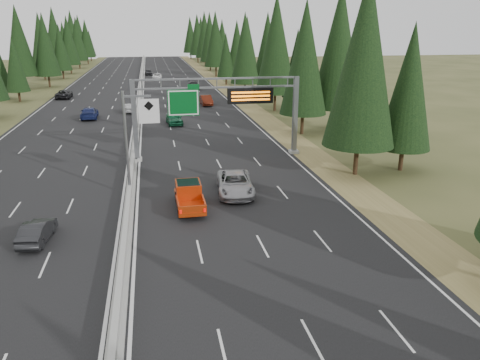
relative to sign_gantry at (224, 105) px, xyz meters
The scene contains 19 objects.
road 46.29m from the sign_gantry, 101.18° to the left, with size 32.00×260.00×0.08m, color black.
shoulder_right 46.28m from the sign_gantry, 78.86° to the left, with size 3.60×260.00×0.06m, color olive.
shoulder_left 52.70m from the sign_gantry, 120.63° to the left, with size 3.60×260.00×0.06m, color #3B431F.
median_barrier 46.25m from the sign_gantry, 101.18° to the left, with size 0.70×260.00×0.85m.
sign_gantry is the anchor object (origin of this frame).
hov_sign_pole 12.96m from the sign_gantry, 130.04° to the right, with size 2.80×0.50×8.00m.
tree_row_right 40.86m from the sign_gantry, 71.52° to the left, with size 12.24×239.83×18.84m.
tree_row_left 53.09m from the sign_gantry, 125.87° to the left, with size 10.96×238.88×18.30m.
silver_minivan 11.80m from the sign_gantry, 94.53° to the right, with size 2.69×5.83×1.62m, color #A8A8AD.
red_pickup 14.45m from the sign_gantry, 109.61° to the right, with size 1.87×5.25×1.71m.
car_ahead_green 18.69m from the sign_gantry, 102.76° to the left, with size 1.95×4.84×1.65m, color #135331.
car_ahead_dkred 33.56m from the sign_gantry, 86.32° to the left, with size 1.70×4.87×1.61m, color #4E170B.
car_ahead_dkgrey 55.21m from the sign_gantry, 87.88° to the left, with size 2.25×5.53×1.60m, color black.
car_ahead_white 77.68m from the sign_gantry, 93.75° to the left, with size 2.23×4.83×1.34m, color white.
car_ahead_far 88.03m from the sign_gantry, 94.68° to the left, with size 1.83×4.55×1.55m, color black.
car_onc_near 22.72m from the sign_gantry, 129.50° to the right, with size 1.37×3.94×1.30m, color black.
car_onc_blue 29.08m from the sign_gantry, 123.02° to the left, with size 2.25×5.53×1.61m, color navy.
car_onc_white 30.52m from the sign_gantry, 110.18° to the left, with size 1.71×4.26×1.45m, color silver.
car_onc_far 51.32m from the sign_gantry, 116.17° to the left, with size 2.56×5.54×1.54m, color black.
Camera 1 is at (1.99, -9.99, 12.43)m, focal length 35.00 mm.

